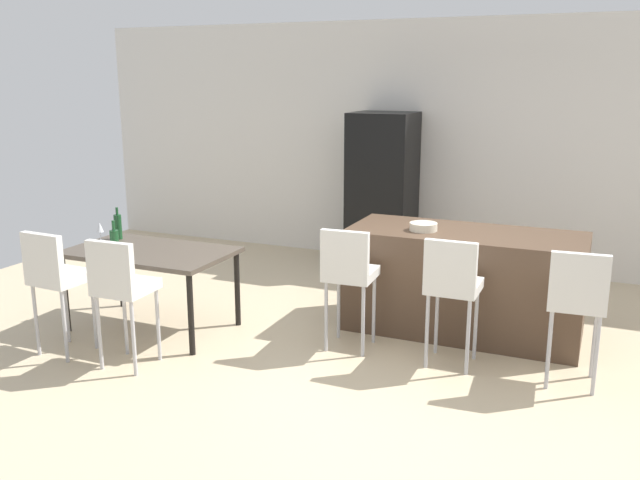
% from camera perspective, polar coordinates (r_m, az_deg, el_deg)
% --- Properties ---
extents(ground_plane, '(10.00, 10.00, 0.00)m').
position_cam_1_polar(ground_plane, '(5.71, 5.27, -9.63)').
color(ground_plane, '#C6B28E').
extents(back_wall, '(10.00, 0.12, 2.90)m').
position_cam_1_polar(back_wall, '(8.23, 12.20, 7.78)').
color(back_wall, silver).
rests_on(back_wall, ground_plane).
extents(kitchen_island, '(2.04, 0.87, 0.92)m').
position_cam_1_polar(kitchen_island, '(6.19, 11.99, -3.47)').
color(kitchen_island, '#4C3828').
rests_on(kitchen_island, ground_plane).
extents(bar_chair_left, '(0.42, 0.42, 1.05)m').
position_cam_1_polar(bar_chair_left, '(5.57, 2.42, -2.52)').
color(bar_chair_left, silver).
rests_on(bar_chair_left, ground_plane).
extents(bar_chair_middle, '(0.40, 0.40, 1.05)m').
position_cam_1_polar(bar_chair_middle, '(5.34, 11.08, -3.50)').
color(bar_chair_middle, silver).
rests_on(bar_chair_middle, ground_plane).
extents(bar_chair_right, '(0.43, 0.43, 1.05)m').
position_cam_1_polar(bar_chair_right, '(5.24, 20.82, -4.50)').
color(bar_chair_right, silver).
rests_on(bar_chair_right, ground_plane).
extents(dining_table, '(1.45, 0.87, 0.74)m').
position_cam_1_polar(dining_table, '(6.24, -14.10, -1.38)').
color(dining_table, '#4C4238').
rests_on(dining_table, ground_plane).
extents(dining_chair_near, '(0.42, 0.42, 1.05)m').
position_cam_1_polar(dining_chair_near, '(5.87, -21.40, -2.64)').
color(dining_chair_near, silver).
rests_on(dining_chair_near, ground_plane).
extents(dining_chair_far, '(0.41, 0.41, 1.05)m').
position_cam_1_polar(dining_chair_far, '(5.44, -16.43, -3.50)').
color(dining_chair_far, silver).
rests_on(dining_chair_far, ground_plane).
extents(wine_bottle_far, '(0.07, 0.07, 0.30)m').
position_cam_1_polar(wine_bottle_far, '(6.69, -16.65, 1.12)').
color(wine_bottle_far, '#194723').
rests_on(wine_bottle_far, dining_table).
extents(wine_bottle_left, '(0.07, 0.07, 0.31)m').
position_cam_1_polar(wine_bottle_left, '(6.08, -16.91, -0.18)').
color(wine_bottle_left, '#194723').
rests_on(wine_bottle_left, dining_table).
extents(wine_glass_middle, '(0.07, 0.07, 0.17)m').
position_cam_1_polar(wine_glass_middle, '(6.67, -18.05, 1.00)').
color(wine_glass_middle, silver).
rests_on(wine_glass_middle, dining_table).
extents(refrigerator, '(0.72, 0.68, 1.84)m').
position_cam_1_polar(refrigerator, '(8.09, 5.27, 4.15)').
color(refrigerator, black).
rests_on(refrigerator, ground_plane).
extents(fruit_bowl, '(0.24, 0.24, 0.07)m').
position_cam_1_polar(fruit_bowl, '(6.04, 8.70, 1.12)').
color(fruit_bowl, beige).
rests_on(fruit_bowl, kitchen_island).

